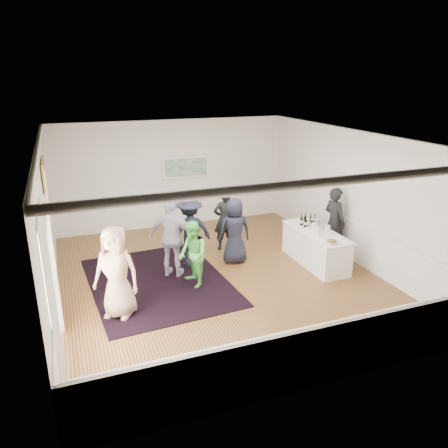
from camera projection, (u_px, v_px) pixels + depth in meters
name	position (u px, v px, depth m)	size (l,w,h in m)	color
floor	(219.00, 277.00, 10.04)	(8.00, 8.00, 0.00)	olive
ceiling	(218.00, 137.00, 9.00)	(7.00, 8.00, 0.02)	white
wall_left	(47.00, 230.00, 8.35)	(0.02, 8.00, 3.20)	white
wall_right	(352.00, 196.00, 10.69)	(0.02, 8.00, 3.20)	white
wall_back	(173.00, 174.00, 13.06)	(7.00, 0.02, 3.20)	white
wall_front	(318.00, 292.00, 5.98)	(7.00, 0.02, 3.20)	white
wainscoting	(218.00, 257.00, 9.88)	(7.00, 8.00, 1.00)	white
mirror	(48.00, 202.00, 9.45)	(0.05, 1.25, 1.85)	gold
doorway	(51.00, 280.00, 6.74)	(0.10, 1.78, 2.56)	white
landscape_painting	(186.00, 167.00, 13.08)	(1.44, 0.06, 0.66)	white
area_rug	(158.00, 281.00, 9.82)	(2.88, 3.78, 0.02)	black
serving_table	(315.00, 247.00, 10.64)	(0.79, 2.07, 0.84)	white
bartender	(334.00, 222.00, 11.01)	(0.65, 0.43, 1.79)	black
guest_tan	(116.00, 272.00, 8.18)	(0.89, 0.58, 1.82)	tan
guest_green	(193.00, 254.00, 9.43)	(0.72, 0.56, 1.47)	#5FD856
guest_lilac	(173.00, 238.00, 9.83)	(1.09, 0.45, 1.86)	#B6AEC2
guest_dark_a	(190.00, 231.00, 10.43)	(1.12, 0.65, 1.74)	black
guest_dark_b	(224.00, 220.00, 11.42)	(0.59, 0.39, 1.63)	black
guest_navy	(235.00, 231.00, 10.62)	(0.79, 0.52, 1.62)	black
wine_bottles	(308.00, 220.00, 10.87)	(0.38, 0.24, 0.31)	black
juice_pitchers	(320.00, 229.00, 10.29)	(0.37, 0.35, 0.24)	#87BA42
ice_bucket	(314.00, 224.00, 10.66)	(0.26, 0.26, 0.24)	silver
nut_bowl	(332.00, 242.00, 9.75)	(0.28, 0.28, 0.08)	white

